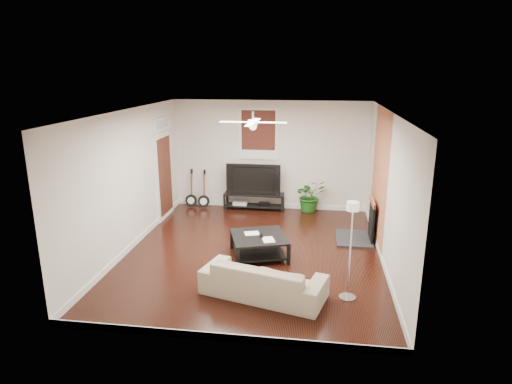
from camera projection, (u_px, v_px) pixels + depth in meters
room at (253, 185)px, 8.40m from camera, size 5.01×6.01×2.81m
brick_accent at (379, 177)px, 9.02m from camera, size 0.02×2.20×2.80m
fireplace at (362, 219)px, 9.31m from camera, size 0.80×1.10×0.92m
window_back at (258, 134)px, 11.12m from camera, size 1.00×0.06×1.30m
door_left at (164, 168)px, 10.58m from camera, size 0.08×1.00×2.50m
tv_stand at (254, 201)px, 11.42m from camera, size 1.55×0.41×0.43m
tv at (254, 178)px, 11.27m from camera, size 1.39×0.18×0.80m
coffee_table at (259, 246)px, 8.55m from camera, size 1.28×1.28×0.43m
sofa at (263, 279)px, 7.04m from camera, size 2.13×1.28×0.58m
floor_lamp at (350, 251)px, 6.81m from camera, size 0.33×0.33×1.63m
potted_plant at (310, 195)px, 11.21m from camera, size 0.94×0.88×0.85m
guitar_left at (191, 189)px, 11.54m from camera, size 0.32×0.24×1.01m
guitar_right at (203, 189)px, 11.46m from camera, size 0.34×0.27×1.01m
ceiling_fan at (253, 122)px, 8.07m from camera, size 1.24×1.24×0.32m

